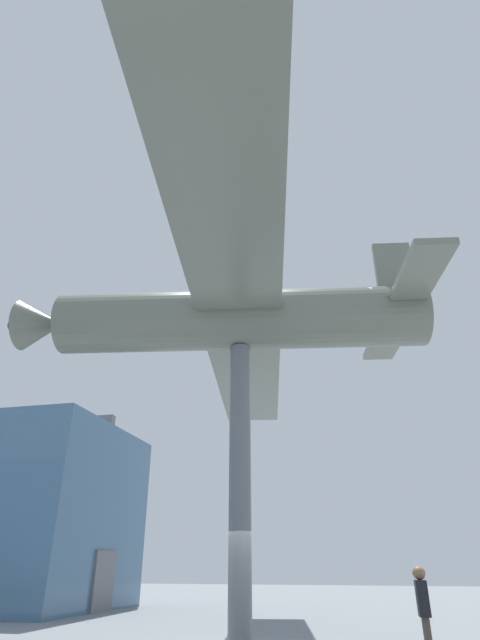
{
  "coord_description": "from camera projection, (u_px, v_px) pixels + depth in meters",
  "views": [
    {
      "loc": [
        -12.72,
        -2.9,
        1.81
      ],
      "look_at": [
        0.0,
        0.0,
        8.18
      ],
      "focal_mm": 28.0,
      "sensor_mm": 36.0,
      "label": 1
    }
  ],
  "objects": [
    {
      "name": "suspended_airplane",
      "position": [
        233.0,
        320.0,
        14.54
      ],
      "size": [
        22.04,
        12.49,
        3.33
      ],
      "rotation": [
        0.0,
        0.0,
        0.17
      ],
      "color": "slate",
      "rests_on": "support_pylon_central"
    },
    {
      "name": "support_pylon_central",
      "position": [
        240.0,
        482.0,
        12.53
      ],
      "size": [
        0.56,
        0.56,
        7.31
      ],
      "color": "slate",
      "rests_on": "ground_plane"
    },
    {
      "name": "visitor_person",
      "position": [
        424.0,
        607.0,
        10.05
      ],
      "size": [
        0.4,
        0.26,
        1.76
      ],
      "rotation": [
        0.0,
        0.0,
        0.01
      ],
      "color": "#4C4238",
      "rests_on": "ground_plane"
    }
  ]
}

